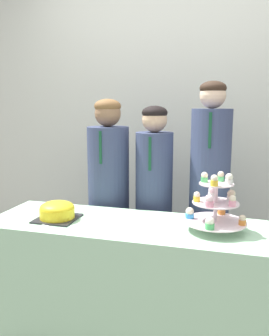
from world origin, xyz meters
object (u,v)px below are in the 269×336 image
(student_1, at_px, (154,209))
(student_2, at_px, (209,203))
(round_cake, at_px, (57,211))
(cake_knife, at_px, (46,225))
(cupcake_stand, at_px, (215,204))
(student_0, at_px, (109,204))

(student_1, height_order, student_2, student_2)
(round_cake, distance_m, cake_knife, 0.13)
(round_cake, height_order, cupcake_stand, cupcake_stand)
(cake_knife, distance_m, cupcake_stand, 0.95)
(cake_knife, bearing_deg, student_0, 106.48)
(student_0, bearing_deg, cake_knife, -102.62)
(round_cake, height_order, student_0, student_0)
(student_0, distance_m, student_2, 0.71)
(round_cake, distance_m, student_0, 0.55)
(cake_knife, relative_size, student_2, 0.16)
(cake_knife, distance_m, student_0, 0.66)
(student_0, bearing_deg, cupcake_stand, -30.97)
(cake_knife, height_order, cupcake_stand, cupcake_stand)
(round_cake, distance_m, student_2, 1.00)
(round_cake, height_order, student_2, student_2)
(cake_knife, bearing_deg, round_cake, 114.97)
(student_1, relative_size, student_2, 0.90)
(round_cake, xyz_separation_m, cupcake_stand, (0.91, 0.06, 0.09))
(student_1, bearing_deg, cake_knife, -126.55)
(student_0, bearing_deg, student_2, -0.00)
(student_0, height_order, student_2, student_2)
(round_cake, xyz_separation_m, student_1, (0.47, 0.52, -0.10))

